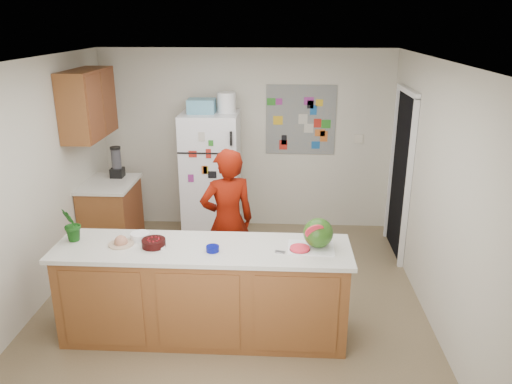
# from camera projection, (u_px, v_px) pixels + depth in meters

# --- Properties ---
(floor) EXTENTS (4.00, 4.50, 0.02)m
(floor) POSITION_uv_depth(u_px,v_px,m) (232.00, 307.00, 5.25)
(floor) COLOR brown
(floor) RESTS_ON ground
(wall_back) EXTENTS (4.00, 0.02, 2.50)m
(wall_back) POSITION_uv_depth(u_px,v_px,m) (246.00, 140.00, 6.97)
(wall_back) COLOR beige
(wall_back) RESTS_ON ground
(wall_left) EXTENTS (0.02, 4.50, 2.50)m
(wall_left) POSITION_uv_depth(u_px,v_px,m) (28.00, 190.00, 4.94)
(wall_left) COLOR beige
(wall_left) RESTS_ON ground
(wall_right) EXTENTS (0.02, 4.50, 2.50)m
(wall_right) POSITION_uv_depth(u_px,v_px,m) (440.00, 198.00, 4.74)
(wall_right) COLOR beige
(wall_right) RESTS_ON ground
(ceiling) EXTENTS (4.00, 4.50, 0.02)m
(ceiling) POSITION_uv_depth(u_px,v_px,m) (227.00, 60.00, 4.42)
(ceiling) COLOR white
(ceiling) RESTS_ON wall_back
(doorway) EXTENTS (0.03, 0.85, 2.04)m
(doorway) POSITION_uv_depth(u_px,v_px,m) (401.00, 176.00, 6.18)
(doorway) COLOR black
(doorway) RESTS_ON ground
(peninsula_base) EXTENTS (2.60, 0.62, 0.88)m
(peninsula_base) POSITION_uv_depth(u_px,v_px,m) (204.00, 293.00, 4.64)
(peninsula_base) COLOR brown
(peninsula_base) RESTS_ON floor
(peninsula_top) EXTENTS (2.68, 0.70, 0.04)m
(peninsula_top) POSITION_uv_depth(u_px,v_px,m) (202.00, 249.00, 4.49)
(peninsula_top) COLOR silver
(peninsula_top) RESTS_ON peninsula_base
(side_counter_base) EXTENTS (0.60, 0.80, 0.86)m
(side_counter_base) POSITION_uv_depth(u_px,v_px,m) (112.00, 217.00, 6.47)
(side_counter_base) COLOR brown
(side_counter_base) RESTS_ON floor
(side_counter_top) EXTENTS (0.64, 0.84, 0.04)m
(side_counter_top) POSITION_uv_depth(u_px,v_px,m) (109.00, 184.00, 6.32)
(side_counter_top) COLOR silver
(side_counter_top) RESTS_ON side_counter_base
(upper_cabinets) EXTENTS (0.35, 1.00, 0.80)m
(upper_cabinets) POSITION_uv_depth(u_px,v_px,m) (88.00, 104.00, 5.94)
(upper_cabinets) COLOR brown
(upper_cabinets) RESTS_ON wall_left
(refrigerator) EXTENTS (0.75, 0.70, 1.70)m
(refrigerator) POSITION_uv_depth(u_px,v_px,m) (211.00, 175.00, 6.77)
(refrigerator) COLOR silver
(refrigerator) RESTS_ON floor
(fridge_top_bin) EXTENTS (0.35, 0.28, 0.18)m
(fridge_top_bin) POSITION_uv_depth(u_px,v_px,m) (202.00, 106.00, 6.46)
(fridge_top_bin) COLOR #5999B2
(fridge_top_bin) RESTS_ON refrigerator
(photo_collage) EXTENTS (0.95, 0.01, 0.95)m
(photo_collage) POSITION_uv_depth(u_px,v_px,m) (301.00, 120.00, 6.81)
(photo_collage) COLOR slate
(photo_collage) RESTS_ON wall_back
(person) EXTENTS (0.69, 0.57, 1.61)m
(person) POSITION_uv_depth(u_px,v_px,m) (228.00, 222.00, 5.33)
(person) COLOR #620E03
(person) RESTS_ON floor
(blender_appliance) EXTENTS (0.13, 0.13, 0.38)m
(blender_appliance) POSITION_uv_depth(u_px,v_px,m) (117.00, 163.00, 6.46)
(blender_appliance) COLOR black
(blender_appliance) RESTS_ON side_counter_top
(cutting_board) EXTENTS (0.42, 0.32, 0.01)m
(cutting_board) POSITION_uv_depth(u_px,v_px,m) (311.00, 248.00, 4.45)
(cutting_board) COLOR white
(cutting_board) RESTS_ON peninsula_top
(watermelon) EXTENTS (0.27, 0.27, 0.27)m
(watermelon) POSITION_uv_depth(u_px,v_px,m) (318.00, 233.00, 4.42)
(watermelon) COLOR #22520D
(watermelon) RESTS_ON cutting_board
(watermelon_slice) EXTENTS (0.17, 0.17, 0.02)m
(watermelon_slice) POSITION_uv_depth(u_px,v_px,m) (300.00, 248.00, 4.40)
(watermelon_slice) COLOR red
(watermelon_slice) RESTS_ON cutting_board
(cherry_bowl) EXTENTS (0.28, 0.28, 0.07)m
(cherry_bowl) POSITION_uv_depth(u_px,v_px,m) (154.00, 243.00, 4.48)
(cherry_bowl) COLOR black
(cherry_bowl) RESTS_ON peninsula_top
(white_bowl) EXTENTS (0.21, 0.21, 0.06)m
(white_bowl) POSITION_uv_depth(u_px,v_px,m) (140.00, 236.00, 4.63)
(white_bowl) COLOR white
(white_bowl) RESTS_ON peninsula_top
(cobalt_bowl) EXTENTS (0.14, 0.14, 0.05)m
(cobalt_bowl) POSITION_uv_depth(u_px,v_px,m) (213.00, 249.00, 4.39)
(cobalt_bowl) COLOR #040966
(cobalt_bowl) RESTS_ON peninsula_top
(plate) EXTENTS (0.27, 0.27, 0.02)m
(plate) POSITION_uv_depth(u_px,v_px,m) (121.00, 244.00, 4.52)
(plate) COLOR beige
(plate) RESTS_ON peninsula_top
(paper_towel) EXTENTS (0.19, 0.17, 0.02)m
(paper_towel) POSITION_uv_depth(u_px,v_px,m) (156.00, 246.00, 4.48)
(paper_towel) COLOR white
(paper_towel) RESTS_ON peninsula_top
(keys) EXTENTS (0.10, 0.06, 0.01)m
(keys) POSITION_uv_depth(u_px,v_px,m) (280.00, 252.00, 4.37)
(keys) COLOR gray
(keys) RESTS_ON peninsula_top
(potted_plant) EXTENTS (0.18, 0.21, 0.33)m
(potted_plant) POSITION_uv_depth(u_px,v_px,m) (72.00, 225.00, 4.54)
(potted_plant) COLOR #0F460D
(potted_plant) RESTS_ON peninsula_top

